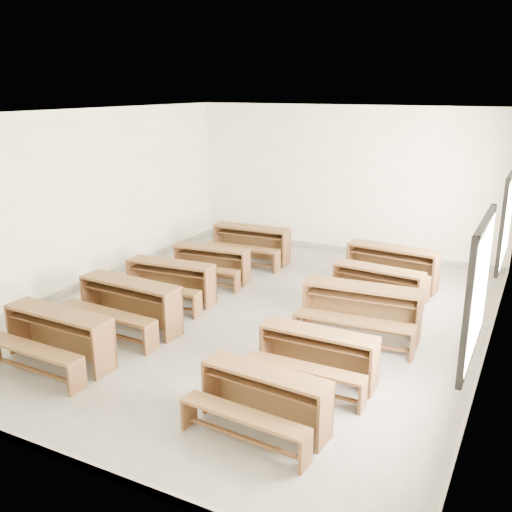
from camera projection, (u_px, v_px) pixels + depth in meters
The scene contains 11 objects.
room at pixel (261, 185), 8.62m from camera, with size 8.50×8.50×3.20m.
desk_set_0 at pixel (57, 334), 7.55m from camera, with size 1.63×0.88×0.72m.
desk_set_1 at pixel (128, 302), 8.62m from camera, with size 1.72×0.96×0.76m.
desk_set_2 at pixel (169, 279), 9.74m from camera, with size 1.62×0.93×0.70m.
desk_set_3 at pixel (211, 262), 10.81m from camera, with size 1.52×0.90×0.65m.
desk_set_4 at pixel (250, 241), 12.02m from camera, with size 1.67×0.91×0.74m.
desk_set_5 at pixel (263, 396), 6.12m from camera, with size 1.50×0.85×0.65m.
desk_set_6 at pixel (317, 353), 7.09m from camera, with size 1.48×0.77×0.66m.
desk_set_7 at pixel (361, 308), 8.38m from camera, with size 1.77×1.01×0.77m.
desk_set_8 at pixel (377, 285), 9.50m from camera, with size 1.57×0.92×0.68m.
desk_set_9 at pixel (391, 264), 10.46m from camera, with size 1.75×1.03×0.75m.
Camera 1 is at (3.93, -7.67, 3.57)m, focal length 40.00 mm.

